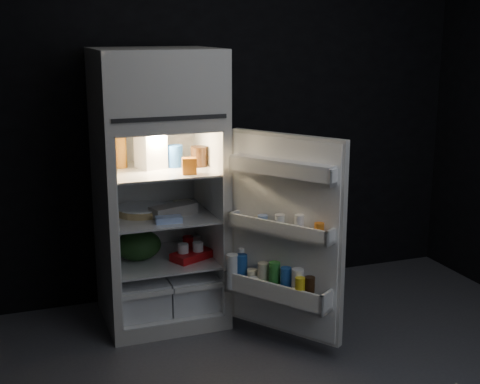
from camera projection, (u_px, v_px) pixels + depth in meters
name	position (u px, v px, depth m)	size (l,w,h in m)	color
wall_back	(200.00, 108.00, 4.70)	(4.00, 0.00, 2.70)	black
refrigerator	(158.00, 178.00, 4.31)	(0.76, 0.71, 1.78)	silver
fridge_door	(283.00, 240.00, 3.95)	(0.57, 0.70, 1.22)	silver
milk_jug	(151.00, 150.00, 4.25)	(0.16, 0.16, 0.24)	white
mayo_jar	(175.00, 156.00, 4.30)	(0.10, 0.10, 0.14)	#1D4EA0
jam_jar	(199.00, 156.00, 4.32)	(0.11, 0.11, 0.13)	black
amber_bottle	(120.00, 151.00, 4.27)	(0.08, 0.08, 0.22)	#B36A1C
small_carton	(189.00, 166.00, 4.10)	(0.09, 0.07, 0.10)	#CD6A18
egg_carton	(173.00, 210.00, 4.29)	(0.31, 0.12, 0.07)	gray
pie	(141.00, 211.00, 4.33)	(0.33, 0.33, 0.04)	tan
flat_package	(169.00, 220.00, 4.13)	(0.16, 0.08, 0.04)	#99B6EC
wrapped_pkg	(183.00, 204.00, 4.47)	(0.11, 0.09, 0.05)	beige
produce_bag	(138.00, 245.00, 4.35)	(0.30, 0.25, 0.20)	#193815
yogurt_tray	(192.00, 255.00, 4.37)	(0.27, 0.15, 0.05)	#B40F13
small_can_red	(188.00, 243.00, 4.56)	(0.08, 0.08, 0.09)	#B40F13
small_can_silver	(196.00, 242.00, 4.58)	(0.07, 0.07, 0.09)	#B8B9BD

